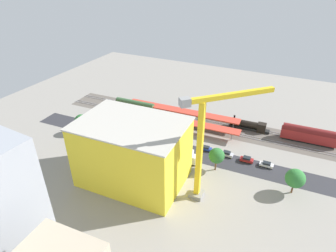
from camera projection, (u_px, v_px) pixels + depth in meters
ground_plane at (176, 145)px, 102.33m from camera, size 188.04×188.04×0.00m
rail_bed at (195, 122)px, 117.56m from camera, size 117.94×18.54×0.01m
street_asphalt at (174, 148)px, 100.59m from camera, size 117.75×12.84×0.01m
track_rails at (195, 121)px, 117.47m from camera, size 117.46×12.11×0.12m
platform_canopy_near at (166, 118)px, 112.91m from camera, size 59.72×6.31×3.95m
platform_canopy_far at (181, 111)px, 116.92m from camera, size 48.50×6.01×4.52m
locomotive at (250, 126)px, 111.28m from camera, size 15.55×3.07×4.92m
passenger_coach at (309, 135)px, 102.68m from camera, size 19.15×3.77×6.05m
freight_coach_far at (135, 106)px, 123.57m from camera, size 18.70×3.48×5.70m
parked_car_0 at (266, 165)px, 91.22m from camera, size 4.38×1.90×1.61m
parked_car_1 at (247, 160)px, 93.44m from camera, size 4.34×2.06×1.81m
parked_car_2 at (227, 154)px, 96.23m from camera, size 4.33×1.89×1.77m
parked_car_3 at (206, 148)px, 99.24m from camera, size 4.13×1.92×1.60m
parked_car_4 at (186, 144)px, 101.90m from camera, size 4.85×2.03×1.69m
parked_car_5 at (169, 140)px, 104.01m from camera, size 4.79×2.07×1.66m
construction_building at (133, 153)px, 81.82m from camera, size 30.15×21.37×18.99m
construction_roof_slab at (131, 124)px, 77.00m from camera, size 30.77×21.98×0.40m
tower_crane at (207, 140)px, 71.54m from camera, size 18.93×18.68×30.78m
box_truck_0 at (184, 158)px, 93.07m from camera, size 8.78×2.86×3.24m
box_truck_1 at (170, 149)px, 97.60m from camera, size 10.09×3.06×3.26m
box_truck_2 at (180, 153)px, 95.05m from camera, size 9.70×3.02×3.55m
street_tree_0 at (295, 178)px, 78.57m from camera, size 5.45×5.45×7.92m
street_tree_1 at (104, 130)px, 103.24m from camera, size 5.26×5.26×6.97m
street_tree_2 at (141, 134)px, 98.58m from camera, size 5.32×5.32×8.14m
street_tree_3 at (106, 125)px, 104.15m from camera, size 4.68×4.68×7.68m
street_tree_4 at (217, 156)px, 87.48m from camera, size 4.93×4.93×7.91m
street_tree_5 at (81, 121)px, 107.75m from camera, size 5.41×5.41×7.59m
traffic_light at (133, 134)px, 99.71m from camera, size 0.50×0.36×7.38m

